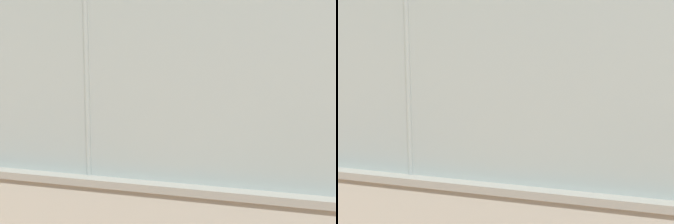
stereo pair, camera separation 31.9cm
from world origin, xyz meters
TOP-DOWN VIEW (x-y plane):
  - ground_plane at (0.00, 0.00)m, footprint 260.00×260.00m
  - player_foreground_swinging at (-0.74, 4.15)m, footprint 0.74×1.19m
  - player_near_wall_returning at (-1.56, -1.75)m, footprint 0.72×1.06m
  - sports_ball at (-0.41, 5.57)m, footprint 0.12×0.12m

SIDE VIEW (x-z plane):
  - ground_plane at x=0.00m, z-range 0.00..0.00m
  - sports_ball at x=-0.41m, z-range 0.00..0.12m
  - player_near_wall_returning at x=-1.56m, z-range 0.14..1.75m
  - player_foreground_swinging at x=-0.74m, z-range 0.15..1.81m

